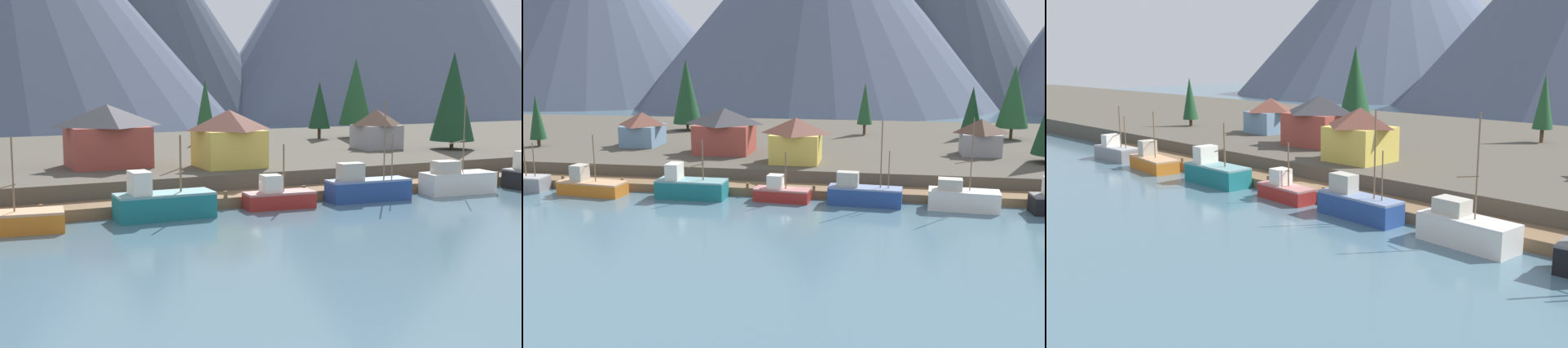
% 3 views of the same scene
% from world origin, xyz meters
% --- Properties ---
extents(ground_plane, '(400.00, 400.00, 1.00)m').
position_xyz_m(ground_plane, '(0.00, 20.00, -0.50)').
color(ground_plane, '#476675').
extents(dock, '(80.00, 4.00, 1.60)m').
position_xyz_m(dock, '(0.00, 1.99, 0.50)').
color(dock, brown).
rests_on(dock, ground_plane).
extents(shoreline_bank, '(400.00, 56.00, 2.50)m').
position_xyz_m(shoreline_bank, '(0.00, 32.00, 1.25)').
color(shoreline_bank, '#4C473D').
rests_on(shoreline_bank, ground_plane).
extents(mountain_west_peak, '(118.70, 118.70, 65.66)m').
position_xyz_m(mountain_west_peak, '(-96.63, 146.12, 32.83)').
color(mountain_west_peak, '#4C566B').
rests_on(mountain_west_peak, ground_plane).
extents(fishing_boat_grey, '(7.37, 3.04, 7.41)m').
position_xyz_m(fishing_boat_grey, '(-33.15, -1.66, 1.11)').
color(fishing_boat_grey, gray).
rests_on(fishing_boat_grey, ground_plane).
extents(fishing_boat_orange, '(8.50, 4.00, 7.32)m').
position_xyz_m(fishing_boat_orange, '(-22.96, -2.14, 1.05)').
color(fishing_boat_orange, '#CC6B1E').
rests_on(fishing_boat_orange, ground_plane).
extents(fishing_boat_teal, '(8.21, 3.18, 6.96)m').
position_xyz_m(fishing_boat_teal, '(-10.52, -1.74, 1.33)').
color(fishing_boat_teal, '#196B70').
rests_on(fishing_boat_teal, ground_plane).
extents(fishing_boat_red, '(6.56, 2.80, 5.79)m').
position_xyz_m(fishing_boat_red, '(0.40, -1.51, 1.01)').
color(fishing_boat_red, maroon).
rests_on(fishing_boat_red, ground_plane).
extents(fishing_boat_blue, '(8.34, 3.04, 9.57)m').
position_xyz_m(fishing_boat_blue, '(9.80, -1.63, 1.27)').
color(fishing_boat_blue, navy).
rests_on(fishing_boat_blue, ground_plane).
extents(fishing_boat_white, '(7.71, 3.47, 10.10)m').
position_xyz_m(fishing_boat_white, '(20.57, -1.87, 1.28)').
color(fishing_boat_white, silver).
rests_on(fishing_boat_white, ground_plane).
extents(house_red, '(8.36, 7.28, 6.50)m').
position_xyz_m(house_red, '(-10.97, 15.54, 5.82)').
color(house_red, '#9E4238').
rests_on(house_red, shoreline_bank).
extents(house_yellow, '(6.71, 6.16, 5.95)m').
position_xyz_m(house_yellow, '(0.40, 9.84, 5.54)').
color(house_yellow, gold).
rests_on(house_yellow, shoreline_bank).
extents(house_blue, '(5.62, 6.53, 5.24)m').
position_xyz_m(house_blue, '(-25.45, 19.72, 5.18)').
color(house_blue, '#6689A8').
rests_on(house_blue, shoreline_bank).
extents(conifer_near_left, '(5.36, 5.36, 13.20)m').
position_xyz_m(conifer_near_left, '(-24.54, 38.36, 9.75)').
color(conifer_near_left, '#4C3823').
rests_on(conifer_near_left, shoreline_bank).
extents(conifer_back_left, '(2.50, 2.50, 7.98)m').
position_xyz_m(conifer_back_left, '(-41.12, 16.03, 7.04)').
color(conifer_back_left, '#4C3823').
rests_on(conifer_back_left, shoreline_bank).
extents(conifer_back_right, '(2.68, 2.68, 9.17)m').
position_xyz_m(conifer_back_right, '(8.49, 38.06, 7.97)').
color(conifer_back_right, '#4C3823').
rests_on(conifer_back_right, shoreline_bank).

